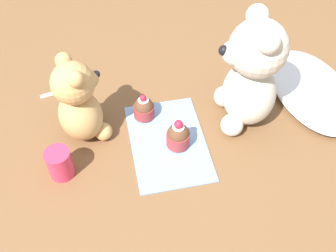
{
  "coord_description": "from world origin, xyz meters",
  "views": [
    {
      "loc": [
        0.53,
        -0.11,
        0.69
      ],
      "look_at": [
        0.0,
        0.0,
        0.06
      ],
      "focal_mm": 42.0,
      "sensor_mm": 36.0,
      "label": 1
    }
  ],
  "objects": [
    {
      "name": "teddy_bear_tan",
      "position": [
        -0.07,
        -0.18,
        0.1
      ],
      "size": [
        0.13,
        0.12,
        0.21
      ],
      "rotation": [
        0.0,
        0.0,
        3.47
      ],
      "color": "tan",
      "rests_on": "ground_plane"
    },
    {
      "name": "knitted_placemat",
      "position": [
        0.0,
        0.0,
        0.0
      ],
      "size": [
        0.25,
        0.16,
        0.01
      ],
      "primitive_type": "cube",
      "color": "#7A9ED1",
      "rests_on": "ground_plane"
    },
    {
      "name": "cupcake_near_tan_bear",
      "position": [
        -0.09,
        -0.04,
        0.03
      ],
      "size": [
        0.05,
        0.05,
        0.06
      ],
      "color": "#993333",
      "rests_on": "knitted_placemat"
    },
    {
      "name": "tulle_cloth",
      "position": [
        -0.08,
        0.38,
        0.02
      ],
      "size": [
        0.3,
        0.18,
        0.04
      ],
      "primitive_type": "ellipsoid",
      "color": "silver",
      "rests_on": "ground_plane"
    },
    {
      "name": "teddy_bear_cream",
      "position": [
        -0.04,
        0.19,
        0.13
      ],
      "size": [
        0.15,
        0.15,
        0.27
      ],
      "rotation": [
        0.0,
        0.0,
        -0.11
      ],
      "color": "beige",
      "rests_on": "ground_plane"
    },
    {
      "name": "juice_glass",
      "position": [
        0.03,
        -0.23,
        0.03
      ],
      "size": [
        0.05,
        0.05,
        0.07
      ],
      "primitive_type": "cylinder",
      "color": "#DB3356",
      "rests_on": "ground_plane"
    },
    {
      "name": "ground_plane",
      "position": [
        0.0,
        0.0,
        0.0
      ],
      "size": [
        4.0,
        4.0,
        0.0
      ],
      "primitive_type": "plane",
      "color": "brown"
    },
    {
      "name": "cupcake_near_cream_bear",
      "position": [
        0.01,
        0.02,
        0.03
      ],
      "size": [
        0.05,
        0.05,
        0.07
      ],
      "color": "#993333",
      "rests_on": "knitted_placemat"
    },
    {
      "name": "teaspoon",
      "position": [
        -0.22,
        -0.22,
        0.0
      ],
      "size": [
        0.04,
        0.13,
        0.01
      ],
      "primitive_type": "cube",
      "rotation": [
        0.0,
        0.0,
        4.93
      ],
      "color": "silver",
      "rests_on": "ground_plane"
    }
  ]
}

